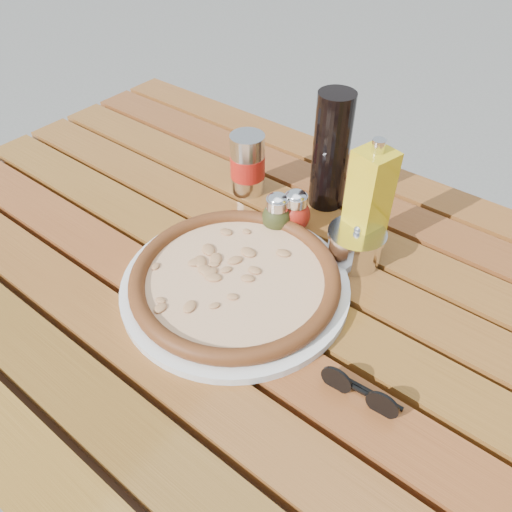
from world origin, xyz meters
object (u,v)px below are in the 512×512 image
Objects in this scene: table at (249,307)px; sunglasses at (360,392)px; plate at (235,285)px; oregano_shaker at (277,215)px; soda_can at (248,164)px; dark_bottle at (331,152)px; pepper_shaker at (295,211)px; pizza at (235,278)px; parmesan_tin at (355,245)px; olive_oil_cruet at (368,203)px.

sunglasses reaches higher than table.
oregano_shaker is at bearing 101.94° from plate.
dark_bottle is at bearing 23.10° from soda_can.
soda_can reaches higher than oregano_shaker.
plate is 1.64× the size of dark_bottle.
oregano_shaker is 0.15m from dark_bottle.
pizza is at bearing -85.91° from pepper_shaker.
sunglasses is (0.14, -0.23, -0.01)m from parmesan_tin.
table is 0.31m from dark_bottle.
olive_oil_cruet is at bearing 20.58° from oregano_shaker.
sunglasses is at bearing -19.07° from table.
oregano_shaker is 0.65× the size of parmesan_tin.
pepper_shaker is at bearing -16.59° from soda_can.
dark_bottle is at bearing 92.61° from table.
sunglasses is at bearing -60.86° from olive_oil_cruet.
soda_can reaches higher than parmesan_tin.
dark_bottle reaches higher than plate.
soda_can reaches higher than table.
dark_bottle reaches higher than olive_oil_cruet.
pizza is 0.30m from dark_bottle.
table is at bearing -128.46° from parmesan_tin.
sunglasses is at bearing -34.25° from soda_can.
soda_can is at bearing 129.09° from table.
pepper_shaker is 0.36m from sunglasses.
sunglasses reaches higher than pizza.
dark_bottle is at bearing 81.15° from oregano_shaker.
plate is 2.85× the size of parmesan_tin.
oregano_shaker reaches higher than table.
pepper_shaker is at bearing 54.34° from oregano_shaker.
olive_oil_cruet is at bearing 11.83° from pepper_shaker.
olive_oil_cruet is at bearing 115.62° from sunglasses.
parmesan_tin reaches higher than plate.
soda_can is 0.27m from olive_oil_cruet.
oregano_shaker reaches higher than pizza.
olive_oil_cruet is 0.31m from sunglasses.
pizza is at bearing -78.06° from oregano_shaker.
pizza reaches higher than table.
dark_bottle is 1.74× the size of parmesan_tin.
pepper_shaker is at bearing 94.72° from table.
oregano_shaker is at bearing -159.42° from olive_oil_cruet.
pepper_shaker is 0.75× the size of sunglasses.
plate is at bearing -87.54° from dark_bottle.
table is 0.10m from pizza.
dark_bottle is 0.16m from soda_can.
plate is 0.02m from pizza.
parmesan_tin is at bearing -10.18° from soda_can.
pepper_shaker is 0.15m from soda_can.
parmesan_tin is (0.13, -0.01, -0.01)m from pepper_shaker.
parmesan_tin reaches higher than table.
pizza is 0.27m from soda_can.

